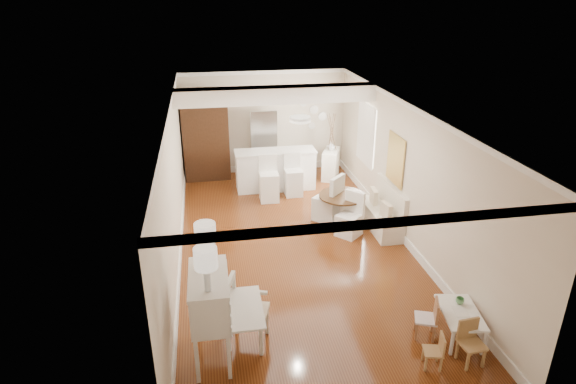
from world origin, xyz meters
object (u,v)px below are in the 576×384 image
object	(u,v)px
kids_table	(459,324)
breakfast_counter	(275,170)
slip_chair_near	(349,215)
secretary_bureau	(211,317)
bar_stool_left	(269,179)
bar_stool_right	(293,175)
gustavian_armchair	(248,313)
kids_chair_a	(433,351)
dining_table	(342,210)
sideboard	(331,164)
pantry_cabinet	(206,137)
kids_chair_b	(426,318)
kids_chair_c	(472,344)
slip_chair_far	(328,197)
fridge	(277,143)

from	to	relation	value
kids_table	breakfast_counter	bearing A→B (deg)	106.24
kids_table	slip_chair_near	bearing A→B (deg)	101.32
secretary_bureau	breakfast_counter	bearing A→B (deg)	73.80
secretary_bureau	breakfast_counter	distance (m)	6.23
bar_stool_left	bar_stool_right	xyz separation A→B (m)	(0.64, 0.23, -0.03)
gustavian_armchair	kids_chair_a	bearing A→B (deg)	-93.24
dining_table	sideboard	bearing A→B (deg)	80.20
pantry_cabinet	kids_chair_a	bearing A→B (deg)	-69.93
kids_chair_b	slip_chair_near	world-z (taller)	slip_chair_near
kids_table	sideboard	xyz separation A→B (m)	(-0.20, 6.68, 0.17)
breakfast_counter	bar_stool_left	size ratio (longest dim) A/B	1.83
kids_chair_c	slip_chair_far	bearing A→B (deg)	94.79
kids_chair_c	sideboard	size ratio (longest dim) A/B	0.79
slip_chair_far	sideboard	bearing A→B (deg)	-151.02
gustavian_armchair	fridge	xyz separation A→B (m)	(1.48, 6.82, 0.38)
kids_chair_c	breakfast_counter	xyz separation A→B (m)	(-1.69, 6.73, 0.19)
gustavian_armchair	fridge	bearing A→B (deg)	5.43
gustavian_armchair	sideboard	distance (m)	6.90
fridge	breakfast_counter	bearing A→B (deg)	-100.78
kids_chair_a	kids_chair_c	world-z (taller)	kids_chair_c
gustavian_armchair	sideboard	xyz separation A→B (m)	(2.88, 6.27, -0.13)
kids_chair_a	sideboard	world-z (taller)	sideboard
dining_table	slip_chair_far	world-z (taller)	slip_chair_far
bar_stool_left	dining_table	bearing A→B (deg)	-46.48
kids_table	slip_chair_near	world-z (taller)	slip_chair_near
bar_stool_left	slip_chair_far	bearing A→B (deg)	-46.57
bar_stool_right	sideboard	size ratio (longest dim) A/B	1.28
secretary_bureau	fridge	distance (m)	7.30
sideboard	kids_chair_c	bearing A→B (deg)	-65.75
pantry_cabinet	sideboard	xyz separation A→B (m)	(3.30, -0.58, -0.76)
kids_chair_a	breakfast_counter	world-z (taller)	breakfast_counter
kids_table	slip_chair_near	distance (m)	3.44
kids_table	sideboard	distance (m)	6.69
secretary_bureau	kids_chair_b	xyz separation A→B (m)	(3.11, -0.12, -0.34)
kids_chair_c	fridge	size ratio (longest dim) A/B	0.36
secretary_bureau	kids_chair_c	distance (m)	3.59
fridge	kids_table	bearing A→B (deg)	-77.52
slip_chair_near	bar_stool_right	xyz separation A→B (m)	(-0.75, 2.31, 0.06)
kids_chair_a	dining_table	distance (m)	4.42
gustavian_armchair	slip_chair_far	world-z (taller)	slip_chair_far
kids_chair_b	sideboard	world-z (taller)	sideboard
dining_table	slip_chair_near	bearing A→B (deg)	-88.89
dining_table	kids_chair_b	bearing A→B (deg)	-87.03
kids_table	bar_stool_left	bearing A→B (deg)	110.80
breakfast_counter	secretary_bureau	bearing A→B (deg)	-106.79
secretary_bureau	kids_table	world-z (taller)	secretary_bureau
kids_table	kids_chair_a	world-z (taller)	kids_chair_a
kids_chair_b	bar_stool_right	bearing A→B (deg)	-149.71
kids_chair_b	slip_chair_near	size ratio (longest dim) A/B	0.69
kids_chair_a	pantry_cabinet	bearing A→B (deg)	-145.68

